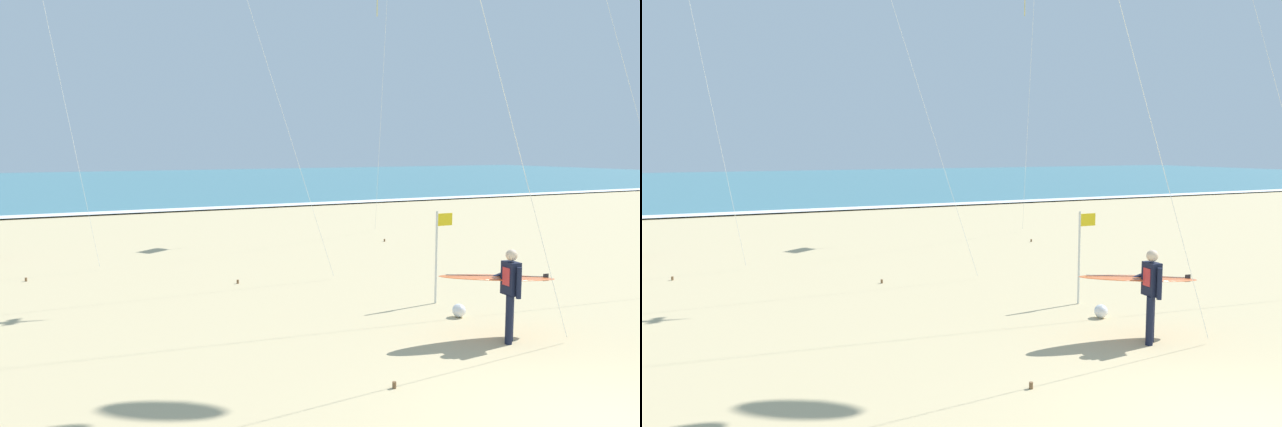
% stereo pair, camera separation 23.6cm
% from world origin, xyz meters
% --- Properties ---
extents(ocean_water, '(160.00, 60.00, 0.08)m').
position_xyz_m(ocean_water, '(0.00, 59.35, 0.04)').
color(ocean_water, teal).
rests_on(ocean_water, ground).
extents(shoreline_foam, '(160.00, 1.49, 0.01)m').
position_xyz_m(shoreline_foam, '(0.00, 29.65, 0.09)').
color(shoreline_foam, white).
rests_on(shoreline_foam, ocean_water).
extents(surfer_lead, '(2.58, 1.04, 1.71)m').
position_xyz_m(surfer_lead, '(1.29, 3.82, 1.05)').
color(surfer_lead, black).
rests_on(surfer_lead, ground).
extents(lifeguard_flag, '(0.45, 0.05, 2.10)m').
position_xyz_m(lifeguard_flag, '(1.87, 6.55, 1.27)').
color(lifeguard_flag, silver).
rests_on(lifeguard_flag, ground).
extents(beach_ball, '(0.28, 0.28, 0.28)m').
position_xyz_m(beach_ball, '(1.54, 5.38, 0.14)').
color(beach_ball, white).
rests_on(beach_ball, ground).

